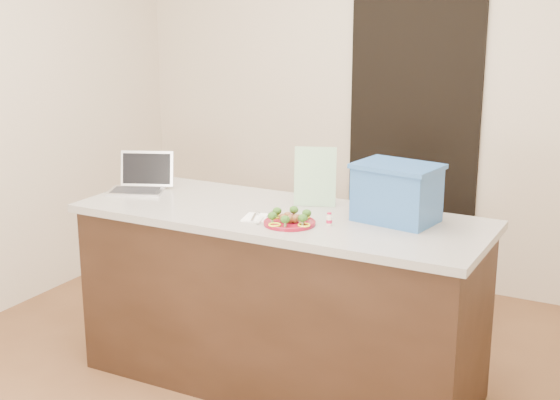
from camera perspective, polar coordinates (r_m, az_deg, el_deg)
The scene contains 15 objects.
room_shell at distance 3.50m, azimuth -1.94°, elevation 9.17°, with size 4.00×4.00×4.00m.
doorway at distance 5.35m, azimuth 9.67°, elevation 4.29°, with size 0.90×0.02×2.00m, color black.
island at distance 3.99m, azimuth -0.01°, elevation -7.24°, with size 2.06×0.76×0.92m.
plate at distance 3.65m, azimuth 0.71°, elevation -1.65°, with size 0.25×0.25×0.02m.
meatballs at distance 3.64m, azimuth 0.67°, elevation -1.32°, with size 0.10×0.09×0.04m.
broccoli at distance 3.64m, azimuth 0.71°, elevation -1.07°, with size 0.20×0.21×0.04m.
pepper_rings at distance 3.64m, azimuth 0.71°, elevation -1.52°, with size 0.24×0.24×0.01m.
napkin at distance 3.75m, azimuth -1.52°, elevation -1.31°, with size 0.15×0.15×0.01m, color white.
fork at distance 3.76m, azimuth -1.72°, elevation -1.15°, with size 0.06×0.15×0.00m.
knife at distance 3.72m, azimuth -1.26°, elevation -1.34°, with size 0.05×0.21×0.01m.
yogurt_bottle at distance 3.64m, azimuth 3.62°, elevation -1.47°, with size 0.03×0.03×0.06m.
laptop at distance 4.33m, azimuth -10.10°, elevation 1.44°, with size 0.35×0.33×0.21m.
leaflet at distance 3.94m, azimuth 2.58°, elevation 1.72°, with size 0.21×0.00×0.30m, color white.
blue_box at distance 3.71m, azimuth 8.54°, elevation 0.55°, with size 0.42×0.33×0.28m.
chair at distance 4.69m, azimuth 7.02°, elevation -3.81°, with size 0.44×0.45×0.83m.
Camera 1 is at (1.73, -3.02, 1.98)m, focal length 50.00 mm.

